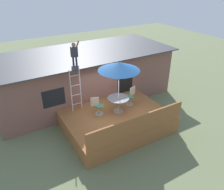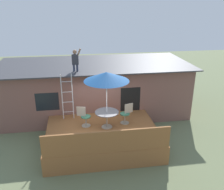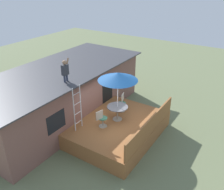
% 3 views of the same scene
% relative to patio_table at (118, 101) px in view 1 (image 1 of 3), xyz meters
% --- Properties ---
extents(ground_plane, '(40.00, 40.00, 0.00)m').
position_rel_patio_table_xyz_m(ground_plane, '(-0.23, -0.05, -1.39)').
color(ground_plane, '#66704C').
extents(house, '(10.50, 4.50, 2.84)m').
position_rel_patio_table_xyz_m(house, '(-0.23, 3.55, 0.04)').
color(house, brown).
rests_on(house, ground).
extents(deck, '(4.84, 3.87, 0.80)m').
position_rel_patio_table_xyz_m(deck, '(-0.23, -0.05, -0.99)').
color(deck, brown).
rests_on(deck, ground).
extents(deck_railing, '(4.74, 0.08, 0.90)m').
position_rel_patio_table_xyz_m(deck_railing, '(-0.23, -1.94, -0.14)').
color(deck_railing, brown).
rests_on(deck_railing, deck).
extents(patio_table, '(1.04, 1.04, 0.74)m').
position_rel_patio_table_xyz_m(patio_table, '(0.00, 0.00, 0.00)').
color(patio_table, '#A59E8C').
rests_on(patio_table, deck).
extents(patio_umbrella, '(1.90, 1.90, 2.54)m').
position_rel_patio_table_xyz_m(patio_umbrella, '(-0.00, -0.00, 1.76)').
color(patio_umbrella, silver).
rests_on(patio_umbrella, deck).
extents(step_ladder, '(0.52, 0.04, 2.20)m').
position_rel_patio_table_xyz_m(step_ladder, '(-1.69, 1.12, 0.51)').
color(step_ladder, silver).
rests_on(step_ladder, deck).
extents(person_figure, '(0.47, 0.20, 1.11)m').
position_rel_patio_table_xyz_m(person_figure, '(-1.23, 2.13, 2.06)').
color(person_figure, '#33384C').
rests_on(person_figure, house).
extents(patio_chair_left, '(0.61, 0.44, 0.92)m').
position_rel_patio_table_xyz_m(patio_chair_left, '(-0.98, 0.28, -0.13)').
color(patio_chair_left, '#A59E8C').
rests_on(patio_chair_left, deck).
extents(patio_chair_right, '(0.61, 0.44, 0.92)m').
position_rel_patio_table_xyz_m(patio_chair_right, '(0.93, 0.29, -0.13)').
color(patio_chair_right, '#A59E8C').
rests_on(patio_chair_right, deck).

